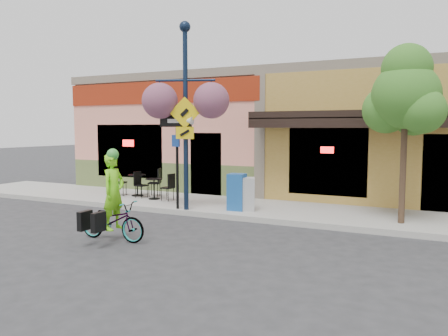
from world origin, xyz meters
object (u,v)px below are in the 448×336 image
object	(u,v)px
cyclist_rider	(114,203)
lamp_post	(186,117)
bicycle	(112,221)
one_way_sign	(177,162)
newspaper_box_grey	(247,194)
building	(320,134)
newspaper_box_blue	(237,192)
street_tree	(404,134)

from	to	relation	value
cyclist_rider	lamp_post	distance (m)	3.71
lamp_post	bicycle	bearing A→B (deg)	-110.63
one_way_sign	newspaper_box_grey	bearing A→B (deg)	17.57
building	lamp_post	size ratio (longest dim) A/B	3.46
newspaper_box_blue	street_tree	world-z (taller)	street_tree
building	newspaper_box_blue	xyz separation A→B (m)	(-0.84, -6.31, -1.58)
bicycle	one_way_sign	size ratio (longest dim) A/B	0.62
cyclist_rider	one_way_sign	xyz separation A→B (m)	(-0.32, 3.16, 0.66)
building	newspaper_box_grey	distance (m)	6.47
cyclist_rider	street_tree	distance (m)	6.99
lamp_post	street_tree	xyz separation A→B (m)	(5.64, 0.73, -0.45)
building	bicycle	bearing A→B (deg)	-102.31
building	bicycle	size ratio (longest dim) A/B	10.89
newspaper_box_blue	newspaper_box_grey	bearing A→B (deg)	12.16
newspaper_box_grey	street_tree	bearing A→B (deg)	-21.48
lamp_post	newspaper_box_grey	bearing A→B (deg)	0.66
bicycle	lamp_post	size ratio (longest dim) A/B	0.32
building	one_way_sign	size ratio (longest dim) A/B	6.79
street_tree	newspaper_box_grey	bearing A→B (deg)	-178.42
building	newspaper_box_grey	bearing A→B (deg)	-95.25
one_way_sign	street_tree	bearing A→B (deg)	6.48
one_way_sign	building	bearing A→B (deg)	69.72
bicycle	building	bearing A→B (deg)	-12.90
building	one_way_sign	bearing A→B (deg)	-109.76
lamp_post	street_tree	distance (m)	5.71
one_way_sign	newspaper_box_grey	xyz separation A→B (m)	(1.89, 0.62, -0.87)
building	newspaper_box_blue	distance (m)	6.56
bicycle	cyclist_rider	bearing A→B (deg)	-90.59
bicycle	newspaper_box_grey	world-z (taller)	newspaper_box_grey
building	bicycle	world-z (taller)	building
bicycle	cyclist_rider	world-z (taller)	cyclist_rider
bicycle	lamp_post	xyz separation A→B (m)	(0.01, 3.16, 2.34)
lamp_post	one_way_sign	size ratio (longest dim) A/B	1.96
lamp_post	newspaper_box_blue	size ratio (longest dim) A/B	5.08
bicycle	street_tree	world-z (taller)	street_tree
bicycle	lamp_post	distance (m)	3.93
newspaper_box_grey	newspaper_box_blue	bearing A→B (deg)	172.58
one_way_sign	newspaper_box_blue	xyz separation A→B (m)	(1.62, 0.54, -0.82)
lamp_post	newspaper_box_grey	size ratio (longest dim) A/B	5.63
building	cyclist_rider	distance (m)	10.34
bicycle	newspaper_box_grey	bearing A→B (deg)	-23.70
building	one_way_sign	xyz separation A→B (m)	(-2.46, -6.85, -0.76)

